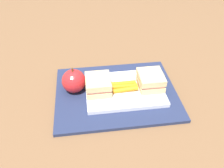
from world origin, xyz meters
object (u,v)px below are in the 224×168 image
(food_tray, at_px, (124,90))
(sandwich_half_right, at_px, (98,85))
(sandwich_half_left, at_px, (151,80))
(carrot_sticks_bundle, at_px, (124,86))
(apple, at_px, (74,81))

(food_tray, distance_m, sandwich_half_right, 0.08)
(sandwich_half_left, height_order, carrot_sticks_bundle, sandwich_half_left)
(food_tray, xyz_separation_m, sandwich_half_right, (0.08, 0.00, 0.03))
(food_tray, distance_m, carrot_sticks_bundle, 0.01)
(carrot_sticks_bundle, bearing_deg, sandwich_half_left, -179.61)
(sandwich_half_right, height_order, apple, apple)
(food_tray, height_order, sandwich_half_left, sandwich_half_left)
(sandwich_half_right, relative_size, apple, 0.98)
(food_tray, distance_m, apple, 0.15)
(food_tray, relative_size, carrot_sticks_bundle, 3.00)
(sandwich_half_left, bearing_deg, apple, -6.21)
(sandwich_half_left, distance_m, sandwich_half_right, 0.16)
(apple, bearing_deg, sandwich_half_right, 160.64)
(food_tray, xyz_separation_m, carrot_sticks_bundle, (0.00, 0.00, 0.01))
(carrot_sticks_bundle, bearing_deg, food_tray, -110.11)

